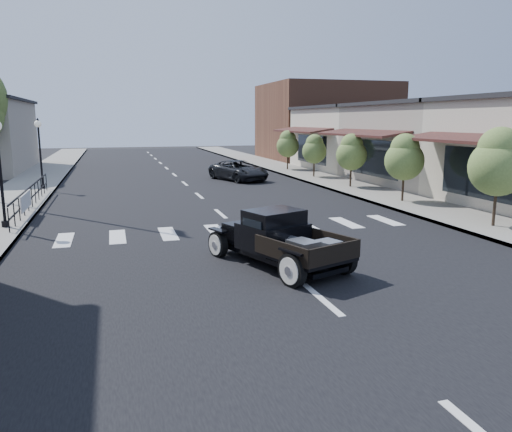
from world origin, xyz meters
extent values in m
plane|color=black|center=(0.00, 0.00, 0.00)|extent=(120.00, 120.00, 0.00)
cube|color=black|center=(0.00, 15.00, 0.01)|extent=(14.00, 80.00, 0.02)
cube|color=gray|center=(-8.50, 15.00, 0.07)|extent=(3.00, 80.00, 0.15)
cube|color=gray|center=(8.50, 15.00, 0.07)|extent=(3.00, 80.00, 0.15)
cube|color=gray|center=(15.00, 13.00, 2.25)|extent=(10.00, 9.00, 4.50)
cube|color=beige|center=(15.00, 22.00, 2.25)|extent=(10.00, 9.00, 4.50)
cube|color=brown|center=(15.50, 32.00, 3.50)|extent=(11.00, 10.00, 7.00)
imported|color=black|center=(3.45, 17.76, 0.61)|extent=(3.40, 4.85, 1.23)
camera|label=1|loc=(-4.04, -12.09, 3.67)|focal=35.00mm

